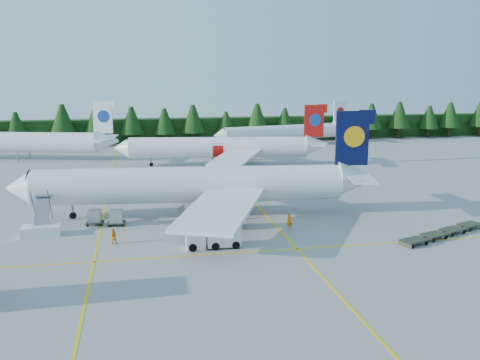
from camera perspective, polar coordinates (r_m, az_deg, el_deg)
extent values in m
plane|color=#999994|center=(59.22, -1.19, -5.89)|extent=(320.00, 320.00, 0.00)
cube|color=yellow|center=(77.87, -13.96, -1.99)|extent=(0.25, 120.00, 0.01)
cube|color=yellow|center=(79.28, 0.62, -1.41)|extent=(0.25, 120.00, 0.01)
cube|color=yellow|center=(53.61, -0.09, -7.76)|extent=(80.00, 0.25, 0.01)
cube|color=black|center=(138.82, -6.99, 5.31)|extent=(220.00, 4.00, 6.00)
cylinder|color=white|center=(66.32, -5.43, -0.50)|extent=(37.80, 7.90, 4.42)
cone|color=white|center=(69.34, -22.46, -0.80)|extent=(3.49, 4.69, 4.42)
cube|color=#070C35|center=(68.54, 11.87, 4.38)|extent=(4.21, 0.78, 6.85)
cube|color=white|center=(75.73, -2.95, 0.53)|extent=(10.09, 17.61, 1.25)
cylinder|color=gray|center=(73.06, -4.55, -1.14)|extent=(3.95, 2.66, 2.32)
cube|color=white|center=(57.43, -2.05, -3.01)|extent=(12.65, 17.83, 1.25)
cylinder|color=gray|center=(60.62, -4.31, -3.77)|extent=(3.95, 2.66, 2.32)
cylinder|color=gray|center=(68.50, -17.42, -3.20)|extent=(0.27, 0.27, 1.88)
cylinder|color=white|center=(102.02, -2.35, 3.50)|extent=(33.80, 8.87, 3.95)
cone|color=white|center=(103.60, -12.47, 3.36)|extent=(3.32, 4.32, 3.95)
cube|color=#AF100B|center=(103.12, 7.89, 6.25)|extent=(3.76, 0.90, 6.12)
cube|color=white|center=(110.47, -0.82, 3.81)|extent=(8.29, 15.59, 1.12)
cylinder|color=gray|center=(107.98, -1.83, 2.89)|extent=(3.63, 2.55, 2.07)
cube|color=white|center=(93.86, -0.53, 2.45)|extent=(11.91, 15.90, 1.12)
cylinder|color=gray|center=(96.67, -1.75, 1.88)|extent=(3.63, 2.55, 2.07)
cylinder|color=gray|center=(103.21, -9.45, 1.92)|extent=(0.24, 0.24, 1.68)
cylinder|color=white|center=(118.23, -23.06, 3.75)|extent=(34.62, 12.72, 4.08)
cube|color=white|center=(110.52, -14.42, 6.49)|extent=(3.84, 1.33, 6.33)
cylinder|color=white|center=(130.99, 4.47, 5.08)|extent=(30.26, 9.87, 3.55)
cone|color=white|center=(124.29, -2.24, 4.76)|extent=(3.18, 4.00, 3.55)
cube|color=white|center=(138.95, 10.57, 7.12)|extent=(3.36, 1.02, 5.51)
cylinder|color=gray|center=(126.41, -0.17, 3.75)|extent=(0.21, 0.21, 1.42)
cube|color=white|center=(62.86, -20.46, -5.08)|extent=(4.23, 2.31, 1.09)
cube|color=gray|center=(64.31, -20.34, -3.10)|extent=(1.71, 4.00, 2.94)
cube|color=gray|center=(65.92, -20.20, -1.55)|extent=(1.82, 1.24, 0.12)
cube|color=silver|center=(54.79, -4.78, -6.27)|extent=(1.91, 1.91, 2.00)
cube|color=black|center=(54.65, -4.79, -5.80)|extent=(1.62, 1.81, 0.86)
cube|color=silver|center=(55.03, -1.81, -5.69)|extent=(3.43, 2.10, 2.48)
cube|color=#313526|center=(58.67, 18.07, -6.12)|extent=(3.13, 2.54, 0.16)
cube|color=#313526|center=(61.33, 19.98, -5.48)|extent=(3.13, 2.54, 0.16)
cube|color=#313526|center=(64.07, 21.73, -4.90)|extent=(3.13, 2.54, 0.16)
cube|color=#313526|center=(66.86, 23.32, -4.36)|extent=(3.13, 2.54, 0.16)
cube|color=#313526|center=(65.09, -15.20, -4.36)|extent=(2.10, 1.68, 0.13)
cube|color=#AEAFB3|center=(64.89, -15.23, -3.70)|extent=(1.50, 1.45, 1.41)
cube|color=#313526|center=(64.34, -13.01, -4.43)|extent=(2.10, 1.68, 0.13)
cube|color=#AEAFB3|center=(64.13, -13.04, -3.77)|extent=(1.50, 1.45, 1.41)
imported|color=orange|center=(61.19, 5.32, -4.42)|extent=(0.70, 0.47, 1.92)
imported|color=orange|center=(57.66, -13.38, -5.85)|extent=(0.88, 0.74, 1.61)
imported|color=#FF6B05|center=(61.86, -1.89, -4.18)|extent=(0.69, 0.90, 1.97)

